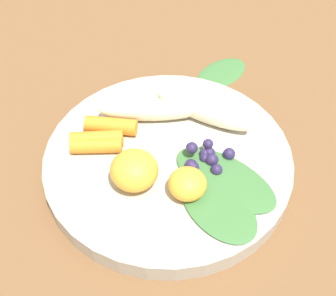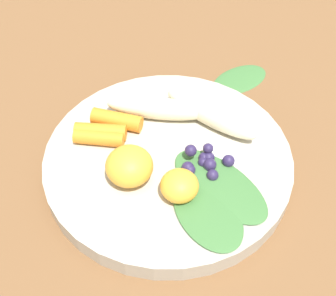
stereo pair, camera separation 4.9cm
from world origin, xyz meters
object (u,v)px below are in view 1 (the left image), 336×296
(banana_peeled_right, at_px, (203,110))
(kale_leaf_stray, at_px, (221,72))
(orange_segment_near, at_px, (187,184))
(banana_peeled_left, at_px, (151,110))
(bowl, at_px, (168,161))

(banana_peeled_right, distance_m, kale_leaf_stray, 0.13)
(orange_segment_near, distance_m, kale_leaf_stray, 0.24)
(banana_peeled_left, distance_m, orange_segment_near, 0.12)
(kale_leaf_stray, bearing_deg, banana_peeled_right, -150.96)
(banana_peeled_left, relative_size, banana_peeled_right, 1.00)
(bowl, height_order, banana_peeled_left, banana_peeled_left)
(bowl, xyz_separation_m, orange_segment_near, (0.05, -0.03, 0.03))
(bowl, xyz_separation_m, banana_peeled_right, (-0.01, 0.07, 0.03))
(orange_segment_near, bearing_deg, kale_leaf_stray, 117.88)
(banana_peeled_left, distance_m, kale_leaf_stray, 0.16)
(banana_peeled_right, distance_m, orange_segment_near, 0.12)
(banana_peeled_left, bearing_deg, banana_peeled_right, 178.90)
(bowl, distance_m, banana_peeled_left, 0.07)
(banana_peeled_left, bearing_deg, kale_leaf_stray, -130.74)
(banana_peeled_left, relative_size, orange_segment_near, 3.14)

